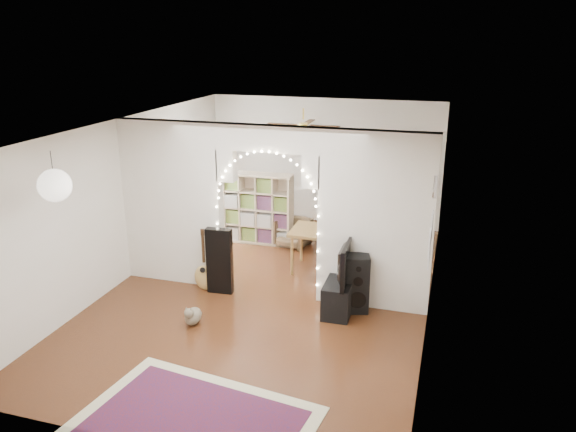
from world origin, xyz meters
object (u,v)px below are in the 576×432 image
(floor_speaker, at_px, (357,284))
(dining_table, at_px, (326,234))
(bookcase, at_px, (258,208))
(acoustic_guitar, at_px, (204,268))
(media_console, at_px, (340,293))
(dining_chair_right, at_px, (337,233))
(dining_chair_left, at_px, (294,232))

(floor_speaker, relative_size, dining_table, 0.74)
(bookcase, bearing_deg, floor_speaker, -46.69)
(acoustic_guitar, bearing_deg, floor_speaker, -2.07)
(media_console, height_order, dining_chair_right, dining_chair_right)
(acoustic_guitar, height_order, bookcase, bookcase)
(acoustic_guitar, relative_size, dining_table, 0.74)
(floor_speaker, distance_m, bookcase, 3.34)
(media_console, height_order, dining_table, dining_table)
(media_console, bearing_deg, dining_chair_right, 102.06)
(acoustic_guitar, distance_m, media_console, 2.24)
(floor_speaker, relative_size, dining_chair_left, 1.47)
(acoustic_guitar, relative_size, floor_speaker, 1.00)
(bookcase, distance_m, dining_chair_left, 0.85)
(floor_speaker, bearing_deg, dining_table, 105.33)
(dining_chair_left, bearing_deg, acoustic_guitar, -97.90)
(floor_speaker, bearing_deg, bookcase, 120.31)
(bookcase, bearing_deg, acoustic_guitar, -94.88)
(bookcase, distance_m, dining_chair_right, 1.62)
(dining_chair_right, bearing_deg, acoustic_guitar, -135.91)
(floor_speaker, xyz_separation_m, dining_chair_right, (-0.85, 2.58, -0.19))
(acoustic_guitar, xyz_separation_m, media_console, (2.24, 0.00, -0.14))
(acoustic_guitar, bearing_deg, dining_chair_right, 55.62)
(floor_speaker, bearing_deg, dining_chair_left, 110.03)
(floor_speaker, xyz_separation_m, dining_chair_left, (-1.65, 2.33, -0.17))
(acoustic_guitar, bearing_deg, bookcase, 85.50)
(bookcase, xyz_separation_m, dining_chair_left, (0.73, -0.00, -0.43))
(dining_chair_left, relative_size, dining_chair_right, 1.08)
(bookcase, xyz_separation_m, dining_table, (1.60, -1.01, -0.02))
(floor_speaker, xyz_separation_m, media_console, (-0.25, 0.00, -0.19))
(dining_chair_left, height_order, dining_chair_right, dining_chair_left)
(dining_table, distance_m, dining_chair_left, 1.40)
(floor_speaker, distance_m, dining_chair_right, 2.73)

